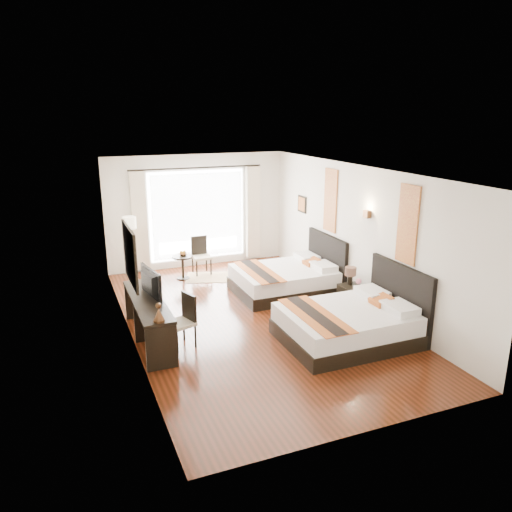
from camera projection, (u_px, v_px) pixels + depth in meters
name	position (u px, v px, depth m)	size (l,w,h in m)	color
floor	(253.00, 319.00, 9.47)	(4.50, 7.50, 0.01)	#361809
ceiling	(253.00, 171.00, 8.69)	(4.50, 7.50, 0.02)	white
wall_headboard	(358.00, 237.00, 9.89)	(0.01, 7.50, 2.80)	silver
wall_desk	(127.00, 261.00, 8.26)	(0.01, 7.50, 2.80)	silver
wall_window	(197.00, 211.00, 12.40)	(4.50, 0.01, 2.80)	silver
wall_entry	(373.00, 327.00, 5.74)	(4.50, 0.01, 2.80)	silver
window_glass	(197.00, 215.00, 12.42)	(2.40, 0.02, 2.20)	white
sheer_curtain	(198.00, 216.00, 12.37)	(2.30, 0.02, 2.10)	white
drape_left	(139.00, 221.00, 11.81)	(0.35, 0.14, 2.35)	beige
drape_right	(253.00, 212.00, 12.86)	(0.35, 0.14, 2.35)	beige
art_panel_near	(408.00, 225.00, 8.42)	(0.03, 0.50, 1.35)	maroon
art_panel_far	(330.00, 200.00, 10.69)	(0.03, 0.50, 1.35)	maroon
wall_sconce	(367.00, 214.00, 9.42)	(0.10, 0.14, 0.14)	#4A2F1A
mirror_frame	(130.00, 255.00, 8.06)	(0.04, 1.25, 0.95)	black
mirror_glass	(131.00, 255.00, 8.07)	(0.01, 1.12, 0.82)	white
bed_near	(351.00, 323.00, 8.50)	(2.20, 1.71, 1.24)	black
bed_far	(288.00, 278.00, 10.80)	(2.12, 1.65, 1.20)	black
nightstand	(352.00, 298.00, 9.80)	(0.42, 0.52, 0.50)	black
table_lamp	(351.00, 273.00, 9.79)	(0.22, 0.22, 0.35)	black
vase	(358.00, 287.00, 9.53)	(0.11, 0.11, 0.12)	black
console_desk	(149.00, 320.00, 8.47)	(0.50, 2.20, 0.76)	black
television	(146.00, 283.00, 8.41)	(0.85, 0.11, 0.49)	black
bronze_figurine	(159.00, 313.00, 7.44)	(0.17, 0.17, 0.26)	#4A2F1A
desk_chair	(182.00, 331.00, 8.29)	(0.53, 0.53, 0.90)	#C4B197
floor_lamp	(130.00, 227.00, 11.26)	(0.30, 0.30, 1.51)	black
side_table	(183.00, 267.00, 11.66)	(0.48, 0.48, 0.56)	black
fruit_bowl	(183.00, 254.00, 11.62)	(0.20, 0.20, 0.05)	#452E18
window_chair	(201.00, 263.00, 12.04)	(0.43, 0.43, 0.90)	#C4B197
jute_rug	(211.00, 277.00, 11.82)	(1.17, 0.79, 0.01)	tan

